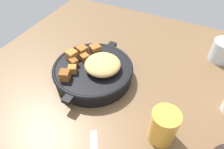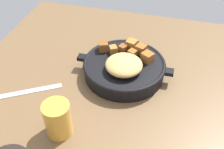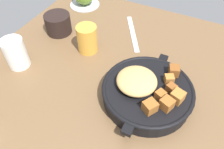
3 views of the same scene
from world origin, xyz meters
TOP-DOWN VIEW (x-y plane):
  - ground_plane at (0.00, 0.00)cm, footprint 90.82×90.01cm
  - cast_iron_skillet at (0.47, -7.41)cm, footprint 28.27×23.94cm
  - water_glass_short at (-26.01, 26.21)cm, footprint 7.28×7.28cm
  - juice_glass_amber at (10.72, 16.62)cm, footprint 6.41×6.41cm

SIDE VIEW (x-z plane):
  - ground_plane at x=0.00cm, z-range -2.40..0.00cm
  - cast_iron_skillet at x=0.47cm, z-range -0.87..7.11cm
  - water_glass_short at x=-26.01cm, z-range 0.00..6.99cm
  - juice_glass_amber at x=10.72cm, z-range 0.00..8.96cm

